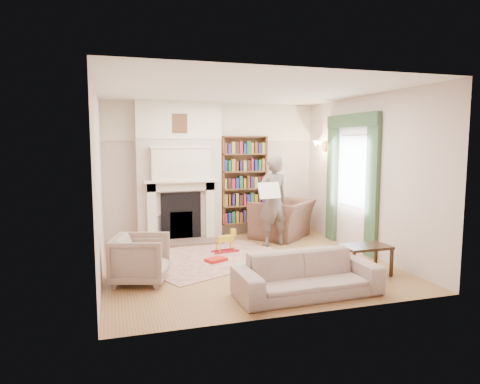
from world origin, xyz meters
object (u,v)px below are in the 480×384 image
object	(u,v)px
bookcase	(244,180)
paraffin_heater	(155,228)
sofa	(307,275)
man_reading	(273,201)
coffee_table	(365,260)
armchair_left	(141,259)
rocking_horse	(225,241)
armchair_reading	(282,219)

from	to	relation	value
bookcase	paraffin_heater	distance (m)	2.14
sofa	man_reading	distance (m)	2.78
coffee_table	sofa	bearing A→B (deg)	-156.32
man_reading	coffee_table	world-z (taller)	man_reading
man_reading	paraffin_heater	world-z (taller)	man_reading
armchair_left	rocking_horse	xyz separation A→B (m)	(1.57, 1.25, -0.13)
armchair_reading	rocking_horse	distance (m)	1.71
armchair_left	rocking_horse	size ratio (longest dim) A/B	1.58
armchair_left	coffee_table	bearing A→B (deg)	-84.10
armchair_reading	rocking_horse	bearing A→B (deg)	-11.52
sofa	man_reading	world-z (taller)	man_reading
armchair_left	man_reading	xyz separation A→B (m)	(2.59, 1.52, 0.52)
armchair_left	sofa	size ratio (longest dim) A/B	0.40
man_reading	paraffin_heater	size ratio (longest dim) A/B	3.15
paraffin_heater	rocking_horse	bearing A→B (deg)	-46.47
armchair_left	paraffin_heater	distance (m)	2.49
coffee_table	paraffin_heater	world-z (taller)	paraffin_heater
bookcase	paraffin_heater	bearing A→B (deg)	-173.50
bookcase	man_reading	size ratio (longest dim) A/B	1.07
bookcase	armchair_reading	size ratio (longest dim) A/B	1.54
armchair_reading	man_reading	bearing A→B (deg)	11.05
armchair_reading	armchair_left	bearing A→B (deg)	-7.19
armchair_left	coffee_table	world-z (taller)	armchair_left
sofa	rocking_horse	bearing A→B (deg)	99.38
sofa	paraffin_heater	world-z (taller)	same
rocking_horse	sofa	bearing A→B (deg)	-89.32
paraffin_heater	rocking_horse	size ratio (longest dim) A/B	1.16
coffee_table	rocking_horse	size ratio (longest dim) A/B	1.47
paraffin_heater	bookcase	bearing A→B (deg)	6.50
armchair_left	coffee_table	distance (m)	3.32
armchair_left	man_reading	distance (m)	3.04
armchair_reading	armchair_left	xyz separation A→B (m)	(-3.04, -2.12, -0.05)
sofa	armchair_reading	bearing A→B (deg)	71.30
coffee_table	paraffin_heater	size ratio (longest dim) A/B	1.27
armchair_reading	coffee_table	size ratio (longest dim) A/B	1.71
bookcase	paraffin_heater	size ratio (longest dim) A/B	3.36
rocking_horse	paraffin_heater	bearing A→B (deg)	123.10
armchair_left	man_reading	world-z (taller)	man_reading
coffee_table	rocking_horse	xyz separation A→B (m)	(-1.69, 1.85, -0.02)
bookcase	armchair_left	world-z (taller)	bookcase
armchair_reading	coffee_table	world-z (taller)	armchair_reading
armchair_left	bookcase	bearing A→B (deg)	-25.20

